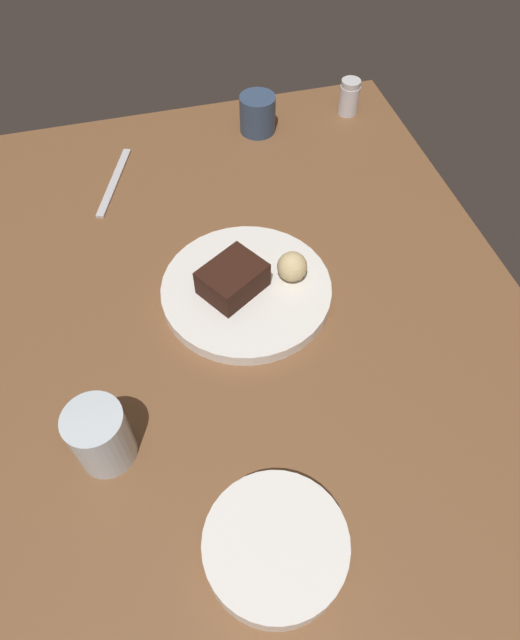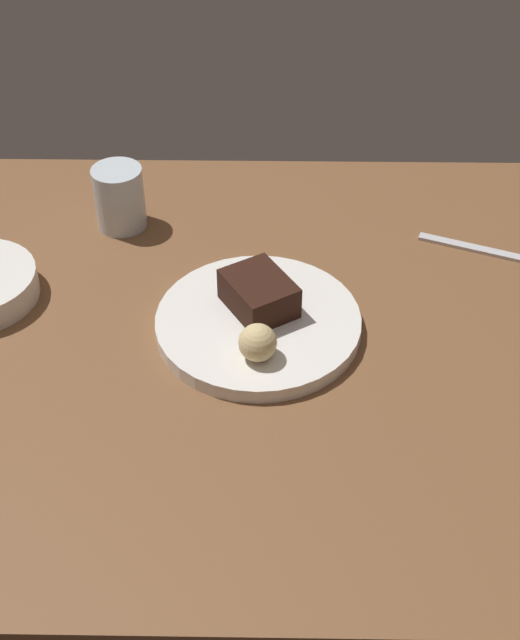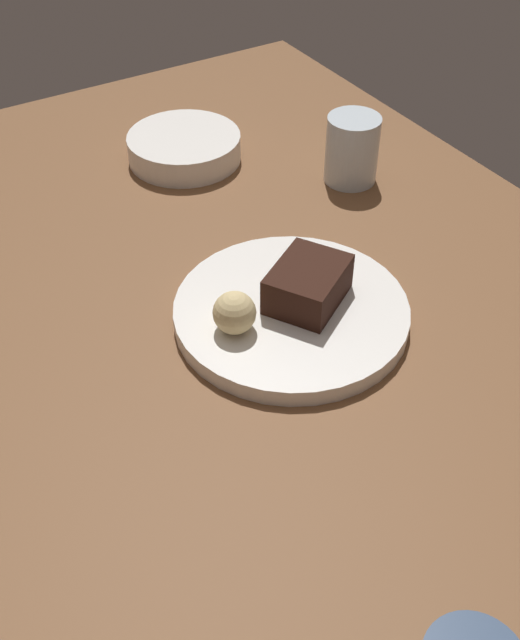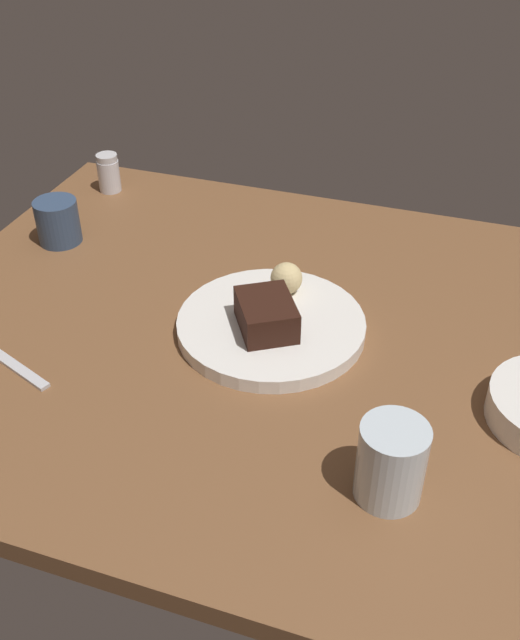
% 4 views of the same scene
% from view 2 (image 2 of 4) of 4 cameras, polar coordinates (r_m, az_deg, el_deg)
% --- Properties ---
extents(dining_table, '(1.20, 0.84, 0.03)m').
position_cam_2_polar(dining_table, '(1.09, -3.96, -1.18)').
color(dining_table, brown).
rests_on(dining_table, ground).
extents(dessert_plate, '(0.26, 0.26, 0.02)m').
position_cam_2_polar(dessert_plate, '(1.07, -0.12, -0.12)').
color(dessert_plate, white).
rests_on(dessert_plate, dining_table).
extents(chocolate_cake_slice, '(0.11, 0.11, 0.04)m').
position_cam_2_polar(chocolate_cake_slice, '(1.07, -0.08, 1.81)').
color(chocolate_cake_slice, black).
rests_on(chocolate_cake_slice, dessert_plate).
extents(bread_roll, '(0.05, 0.05, 0.05)m').
position_cam_2_polar(bread_roll, '(1.00, -0.16, -1.54)').
color(bread_roll, '#DBC184').
rests_on(bread_roll, dessert_plate).
extents(water_glass, '(0.07, 0.07, 0.09)m').
position_cam_2_polar(water_glass, '(1.26, -9.50, 8.17)').
color(water_glass, silver).
rests_on(water_glass, dining_table).
extents(butter_knife, '(0.18, 0.08, 0.01)m').
position_cam_2_polar(butter_knife, '(1.25, 14.96, 4.57)').
color(butter_knife, silver).
rests_on(butter_knife, dining_table).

